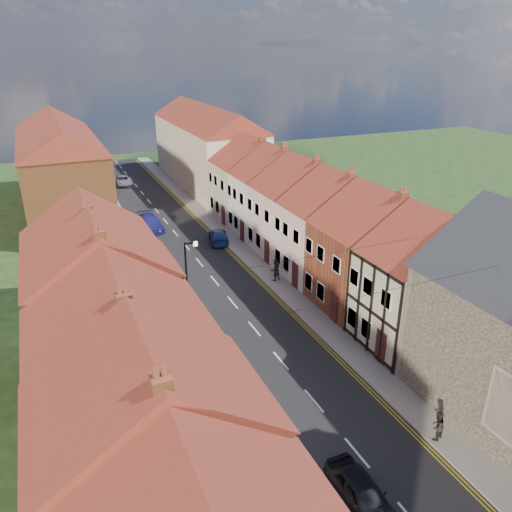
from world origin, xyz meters
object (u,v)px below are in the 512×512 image
(car_near, at_px, (362,494))
(car_distant, at_px, (123,181))
(pedestrian_left, at_px, (268,434))
(car_far, at_px, (151,223))
(car_mid, at_px, (163,262))
(pedestrian_right_b, at_px, (275,270))
(car_far_b, at_px, (218,236))
(lamppost, at_px, (188,279))
(pedestrian_right, at_px, (437,426))

(car_near, distance_m, car_distant, 55.57)
(pedestrian_left, bearing_deg, car_far, 75.19)
(car_mid, bearing_deg, pedestrian_right_b, -44.03)
(car_far_b, bearing_deg, pedestrian_right_b, 110.14)
(car_mid, height_order, car_far, car_far)
(car_near, bearing_deg, car_distant, 89.93)
(pedestrian_left, height_order, pedestrian_right_b, pedestrian_left)
(lamppost, height_order, pedestrian_right_b, lamppost)
(car_near, bearing_deg, lamppost, 97.90)
(car_near, height_order, car_distant, car_near)
(car_far, bearing_deg, lamppost, -96.68)
(lamppost, bearing_deg, car_near, -82.02)
(lamppost, xyz_separation_m, pedestrian_right_b, (8.22, 4.00, -2.53))
(car_mid, bearing_deg, car_near, -91.89)
(car_mid, distance_m, car_far, 10.18)
(lamppost, relative_size, car_far_b, 1.46)
(car_far_b, bearing_deg, pedestrian_right, 104.63)
(pedestrian_right, bearing_deg, car_far_b, -106.83)
(lamppost, height_order, pedestrian_right, lamppost)
(lamppost, bearing_deg, pedestrian_left, -89.96)
(pedestrian_right, bearing_deg, car_mid, -92.30)
(car_far, distance_m, pedestrian_left, 32.49)
(car_distant, distance_m, pedestrian_left, 51.40)
(car_far, bearing_deg, car_mid, -98.45)
(car_distant, bearing_deg, lamppost, -94.26)
(car_far, relative_size, car_distant, 1.10)
(car_mid, height_order, car_distant, car_mid)
(car_mid, bearing_deg, car_distant, 81.09)
(car_near, height_order, car_far, car_far)
(car_far, xyz_separation_m, car_far_b, (5.15, -6.15, -0.09))
(car_near, height_order, pedestrian_left, pedestrian_left)
(pedestrian_left, bearing_deg, car_mid, 76.91)
(car_near, distance_m, car_mid, 26.60)
(car_far, bearing_deg, pedestrian_left, -94.67)
(car_far_b, bearing_deg, pedestrian_left, 88.33)
(car_far, height_order, car_distant, car_far)
(car_distant, bearing_deg, car_far_b, -80.26)
(car_near, distance_m, car_far, 36.66)
(car_distant, xyz_separation_m, pedestrian_left, (-2.30, -51.35, 0.46))
(car_near, relative_size, car_distant, 0.92)
(car_far, relative_size, car_far_b, 1.16)
(car_near, xyz_separation_m, pedestrian_left, (-2.30, 4.22, 0.38))
(pedestrian_right, bearing_deg, pedestrian_left, -36.58)
(car_far, relative_size, pedestrian_right, 3.11)
(car_distant, xyz_separation_m, pedestrian_right_b, (5.91, -35.06, 0.41))
(car_mid, xyz_separation_m, car_far_b, (6.40, 3.95, -0.05))
(car_near, height_order, car_far_b, car_near)
(car_distant, bearing_deg, car_near, -90.88)
(lamppost, relative_size, pedestrian_left, 3.18)
(car_far_b, bearing_deg, car_distant, -66.13)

